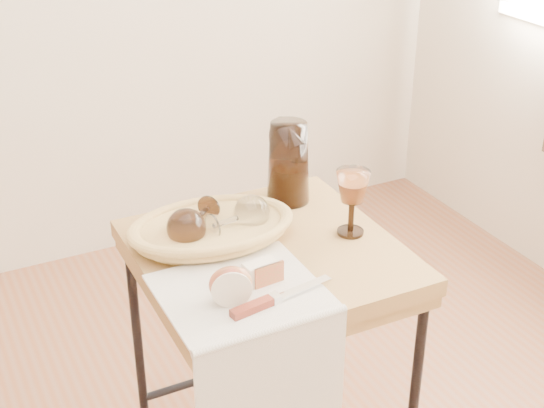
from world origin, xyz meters
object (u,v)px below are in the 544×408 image
goblet_lying_b (235,218)px  table_knife (278,296)px  pitcher (288,162)px  apple_half (230,284)px  side_table (268,374)px  bread_basket (212,231)px  tea_towel (240,292)px  goblet_lying_a (196,219)px  wine_goblet (352,203)px

goblet_lying_b → table_knife: 0.27m
pitcher → apple_half: (-0.31, -0.35, -0.06)m
side_table → apple_half: size_ratio=8.32×
bread_basket → goblet_lying_b: goblet_lying_b is taller
tea_towel → table_knife: (0.05, -0.06, 0.01)m
side_table → table_knife: bearing=-111.1°
bread_basket → goblet_lying_a: goblet_lying_a is taller
goblet_lying_a → apple_half: bearing=43.1°
side_table → table_knife: 0.43m
pitcher → goblet_lying_a: bearing=-179.8°
side_table → pitcher: bearing=51.5°
goblet_lying_b → table_knife: goblet_lying_b is taller
side_table → pitcher: (0.15, 0.19, 0.46)m
pitcher → wine_goblet: (0.05, -0.21, -0.02)m
goblet_lying_a → wine_goblet: size_ratio=0.90×
apple_half → pitcher: bearing=66.0°
apple_half → table_knife: 0.10m
tea_towel → pitcher: pitcher is taller
goblet_lying_b → table_knife: bearing=-106.3°
bread_basket → pitcher: (0.25, 0.10, 0.08)m
pitcher → goblet_lying_b: bearing=-165.6°
wine_goblet → goblet_lying_a: bearing=158.5°
goblet_lying_a → side_table: bearing=101.2°
tea_towel → goblet_lying_a: bearing=89.9°
side_table → goblet_lying_b: 0.42m
tea_towel → apple_half: 0.06m
wine_goblet → bread_basket: bearing=159.0°
table_knife → wine_goblet: bearing=23.2°
goblet_lying_a → apple_half: 0.26m
side_table → apple_half: (-0.16, -0.16, 0.40)m
side_table → pitcher: 0.52m
goblet_lying_a → table_knife: (0.05, -0.30, -0.04)m
goblet_lying_a → wine_goblet: bearing=118.9°
goblet_lying_b → wine_goblet: (0.25, -0.09, 0.03)m
table_knife → goblet_lying_a: bearing=90.6°
wine_goblet → table_knife: wine_goblet is taller
goblet_lying_a → tea_towel: bearing=49.9°
tea_towel → apple_half: apple_half is taller
goblet_lying_b → wine_goblet: 0.26m
bread_basket → goblet_lying_a: bearing=158.0°
side_table → goblet_lying_b: size_ratio=5.27×
goblet_lying_b → pitcher: pitcher is taller
wine_goblet → tea_towel: bearing=-161.7°
goblet_lying_b → pitcher: (0.20, 0.12, 0.05)m
side_table → bread_basket: (-0.10, 0.09, 0.38)m
bread_basket → goblet_lying_a: 0.05m
goblet_lying_a → goblet_lying_b: bearing=116.7°
bread_basket → table_knife: (0.02, -0.29, -0.01)m
apple_half → side_table: bearing=62.4°
tea_towel → pitcher: (0.28, 0.32, 0.10)m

